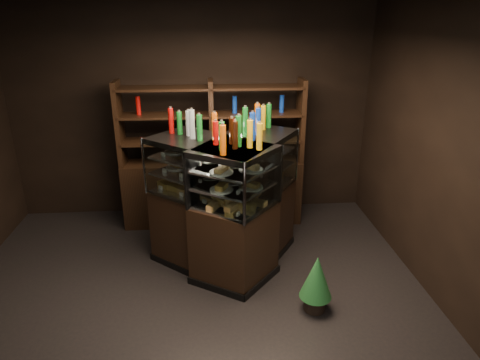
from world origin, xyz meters
TOP-DOWN VIEW (x-y plane):
  - ground at (0.00, 0.00)m, footprint 5.00×5.00m
  - room_shell at (0.00, 0.00)m, footprint 5.02×5.02m
  - display_case at (0.42, 0.92)m, footprint 1.82×1.57m
  - food_display at (0.42, 0.91)m, footprint 1.36×1.17m
  - bottles_top at (0.42, 0.92)m, footprint 1.19×1.03m
  - potted_conifer at (1.22, -0.00)m, footprint 0.32×0.32m
  - back_shelving at (0.26, 2.05)m, footprint 2.45×0.43m

SIDE VIEW (x-z plane):
  - ground at x=0.00m, z-range 0.00..0.00m
  - potted_conifer at x=1.22m, z-range 0.05..0.74m
  - display_case at x=0.42m, z-range -0.26..1.28m
  - back_shelving at x=0.26m, z-range -0.40..1.60m
  - food_display at x=0.42m, z-range 0.92..1.39m
  - bottles_top at x=0.42m, z-range 1.52..1.82m
  - room_shell at x=0.00m, z-range 0.44..3.45m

